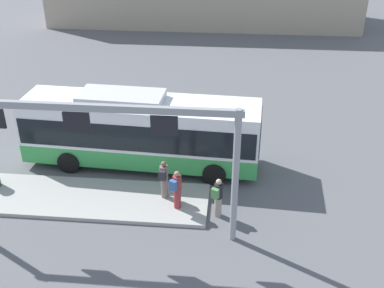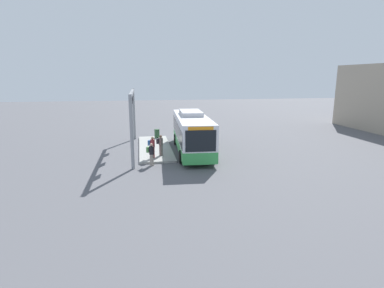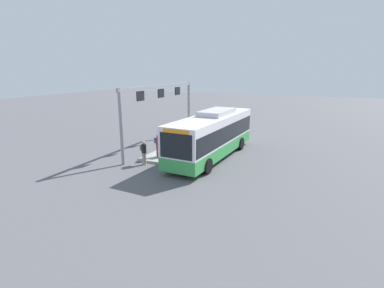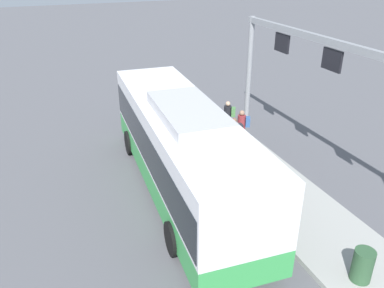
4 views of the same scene
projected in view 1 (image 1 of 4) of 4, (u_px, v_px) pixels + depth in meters
name	position (u px, v px, depth m)	size (l,w,h in m)	color
ground_plane	(143.00, 163.00, 22.02)	(120.00, 120.00, 0.00)	#56565B
platform_curb	(86.00, 198.00, 19.44)	(10.00, 2.80, 0.16)	#9E9E99
bus_main	(141.00, 129.00, 21.15)	(10.66, 3.10, 3.46)	green
person_boarding	(177.00, 189.00, 18.33)	(0.52, 0.60, 1.67)	maroon
person_waiting_near	(164.00, 179.00, 18.96)	(0.38, 0.55, 1.67)	slate
person_waiting_mid	(218.00, 197.00, 18.13)	(0.52, 0.60, 1.67)	gray
platform_sign_gantry	(79.00, 140.00, 15.97)	(11.02, 0.24, 5.20)	gray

